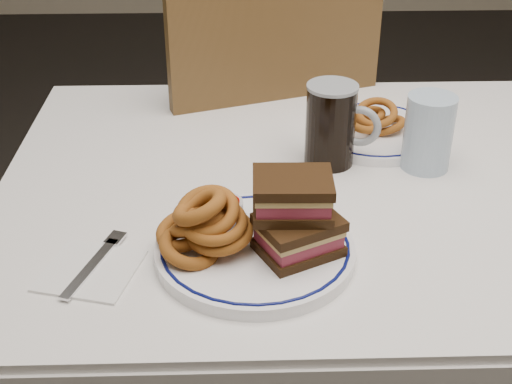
{
  "coord_description": "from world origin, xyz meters",
  "views": [
    {
      "loc": [
        -0.23,
        -1.05,
        1.35
      ],
      "look_at": [
        -0.2,
        -0.19,
        0.84
      ],
      "focal_mm": 50.0,
      "sensor_mm": 36.0,
      "label": 1
    }
  ],
  "objects_px": {
    "main_plate": "(255,250)",
    "far_plate": "(374,132)",
    "beer_mug": "(332,124)",
    "chair_far": "(256,158)",
    "reuben_sandwich": "(296,215)"
  },
  "relations": [
    {
      "from": "far_plate",
      "to": "beer_mug",
      "type": "bearing_deg",
      "value": -132.76
    },
    {
      "from": "chair_far",
      "to": "main_plate",
      "type": "height_order",
      "value": "chair_far"
    },
    {
      "from": "main_plate",
      "to": "chair_far",
      "type": "bearing_deg",
      "value": 88.28
    },
    {
      "from": "main_plate",
      "to": "reuben_sandwich",
      "type": "height_order",
      "value": "reuben_sandwich"
    },
    {
      "from": "chair_far",
      "to": "beer_mug",
      "type": "relative_size",
      "value": 6.77
    },
    {
      "from": "reuben_sandwich",
      "to": "far_plate",
      "type": "height_order",
      "value": "reuben_sandwich"
    },
    {
      "from": "main_plate",
      "to": "far_plate",
      "type": "xyz_separation_m",
      "value": [
        0.24,
        0.38,
        -0.0
      ]
    },
    {
      "from": "chair_far",
      "to": "reuben_sandwich",
      "type": "distance_m",
      "value": 0.76
    },
    {
      "from": "chair_far",
      "to": "main_plate",
      "type": "relative_size",
      "value": 3.47
    },
    {
      "from": "chair_far",
      "to": "main_plate",
      "type": "bearing_deg",
      "value": -91.72
    },
    {
      "from": "reuben_sandwich",
      "to": "far_plate",
      "type": "bearing_deg",
      "value": 65.29
    },
    {
      "from": "chair_far",
      "to": "beer_mug",
      "type": "bearing_deg",
      "value": -73.81
    },
    {
      "from": "reuben_sandwich",
      "to": "beer_mug",
      "type": "xyz_separation_m",
      "value": [
        0.09,
        0.29,
        -0.0
      ]
    },
    {
      "from": "far_plate",
      "to": "chair_far",
      "type": "bearing_deg",
      "value": 124.49
    },
    {
      "from": "chair_far",
      "to": "main_plate",
      "type": "distance_m",
      "value": 0.73
    }
  ]
}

